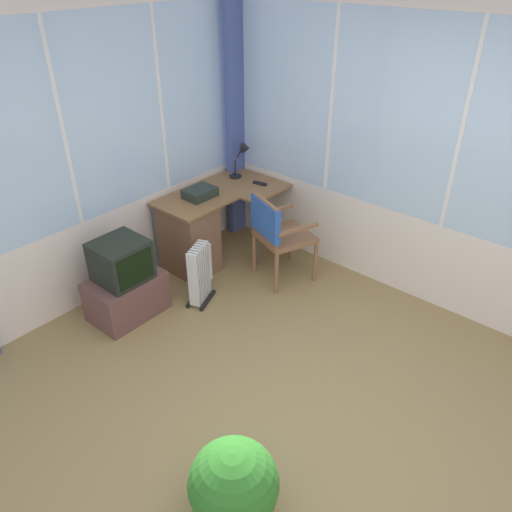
{
  "coord_description": "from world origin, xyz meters",
  "views": [
    {
      "loc": [
        -1.92,
        -1.26,
        2.83
      ],
      "look_at": [
        0.52,
        0.84,
        0.83
      ],
      "focal_mm": 35.03,
      "sensor_mm": 36.0,
      "label": 1
    }
  ],
  "objects_px": {
    "desk": "(193,233)",
    "tv_on_stand": "(125,284)",
    "tv_remote": "(260,183)",
    "potted_plant": "(234,485)",
    "desk_lamp": "(244,155)",
    "paper_tray": "(200,193)",
    "wooden_armchair": "(274,229)",
    "space_heater": "(200,273)"
  },
  "relations": [
    {
      "from": "wooden_armchair",
      "to": "desk",
      "type": "bearing_deg",
      "value": 115.17
    },
    {
      "from": "paper_tray",
      "to": "wooden_armchair",
      "type": "height_order",
      "value": "wooden_armchair"
    },
    {
      "from": "desk",
      "to": "tv_remote",
      "type": "bearing_deg",
      "value": -17.31
    },
    {
      "from": "desk",
      "to": "paper_tray",
      "type": "xyz_separation_m",
      "value": [
        0.14,
        0.01,
        0.39
      ]
    },
    {
      "from": "tv_remote",
      "to": "space_heater",
      "type": "relative_size",
      "value": 0.26
    },
    {
      "from": "desk",
      "to": "space_heater",
      "type": "height_order",
      "value": "desk"
    },
    {
      "from": "paper_tray",
      "to": "tv_remote",
      "type": "bearing_deg",
      "value": -21.66
    },
    {
      "from": "paper_tray",
      "to": "wooden_armchair",
      "type": "relative_size",
      "value": 0.34
    },
    {
      "from": "tv_on_stand",
      "to": "desk",
      "type": "bearing_deg",
      "value": 7.43
    },
    {
      "from": "potted_plant",
      "to": "desk_lamp",
      "type": "bearing_deg",
      "value": 40.88
    },
    {
      "from": "desk",
      "to": "tv_remote",
      "type": "xyz_separation_m",
      "value": [
        0.76,
        -0.24,
        0.35
      ]
    },
    {
      "from": "desk_lamp",
      "to": "wooden_armchair",
      "type": "height_order",
      "value": "desk_lamp"
    },
    {
      "from": "tv_remote",
      "to": "paper_tray",
      "type": "height_order",
      "value": "paper_tray"
    },
    {
      "from": "paper_tray",
      "to": "space_heater",
      "type": "bearing_deg",
      "value": -135.73
    },
    {
      "from": "desk",
      "to": "potted_plant",
      "type": "relative_size",
      "value": 2.22
    },
    {
      "from": "space_heater",
      "to": "potted_plant",
      "type": "bearing_deg",
      "value": -129.0
    },
    {
      "from": "tv_on_stand",
      "to": "potted_plant",
      "type": "height_order",
      "value": "tv_on_stand"
    },
    {
      "from": "desk_lamp",
      "to": "paper_tray",
      "type": "distance_m",
      "value": 0.7
    },
    {
      "from": "desk",
      "to": "tv_on_stand",
      "type": "distance_m",
      "value": 0.94
    },
    {
      "from": "tv_remote",
      "to": "potted_plant",
      "type": "xyz_separation_m",
      "value": [
        -2.47,
        -1.91,
        -0.45
      ]
    },
    {
      "from": "tv_remote",
      "to": "space_heater",
      "type": "xyz_separation_m",
      "value": [
        -1.1,
        -0.23,
        -0.46
      ]
    },
    {
      "from": "wooden_armchair",
      "to": "space_heater",
      "type": "xyz_separation_m",
      "value": [
        -0.7,
        0.3,
        -0.27
      ]
    },
    {
      "from": "paper_tray",
      "to": "space_heater",
      "type": "xyz_separation_m",
      "value": [
        -0.48,
        -0.47,
        -0.49
      ]
    },
    {
      "from": "desk_lamp",
      "to": "space_heater",
      "type": "relative_size",
      "value": 0.64
    },
    {
      "from": "tv_on_stand",
      "to": "space_heater",
      "type": "bearing_deg",
      "value": -30.32
    },
    {
      "from": "desk",
      "to": "tv_on_stand",
      "type": "bearing_deg",
      "value": -172.57
    },
    {
      "from": "desk_lamp",
      "to": "potted_plant",
      "type": "relative_size",
      "value": 0.65
    },
    {
      "from": "wooden_armchair",
      "to": "tv_on_stand",
      "type": "bearing_deg",
      "value": 153.58
    },
    {
      "from": "desk_lamp",
      "to": "wooden_armchair",
      "type": "bearing_deg",
      "value": -119.75
    },
    {
      "from": "wooden_armchair",
      "to": "desk_lamp",
      "type": "bearing_deg",
      "value": 60.25
    },
    {
      "from": "desk_lamp",
      "to": "paper_tray",
      "type": "xyz_separation_m",
      "value": [
        -0.67,
        -0.02,
        -0.2
      ]
    },
    {
      "from": "tv_remote",
      "to": "potted_plant",
      "type": "height_order",
      "value": "tv_remote"
    },
    {
      "from": "desk_lamp",
      "to": "potted_plant",
      "type": "distance_m",
      "value": 3.4
    },
    {
      "from": "potted_plant",
      "to": "space_heater",
      "type": "bearing_deg",
      "value": 51.0
    },
    {
      "from": "wooden_armchair",
      "to": "tv_remote",
      "type": "bearing_deg",
      "value": 52.45
    },
    {
      "from": "desk",
      "to": "tv_on_stand",
      "type": "relative_size",
      "value": 1.71
    },
    {
      "from": "desk",
      "to": "tv_remote",
      "type": "distance_m",
      "value": 0.87
    },
    {
      "from": "desk_lamp",
      "to": "wooden_armchair",
      "type": "xyz_separation_m",
      "value": [
        -0.45,
        -0.79,
        -0.41
      ]
    },
    {
      "from": "paper_tray",
      "to": "wooden_armchair",
      "type": "distance_m",
      "value": 0.83
    },
    {
      "from": "desk_lamp",
      "to": "space_heater",
      "type": "bearing_deg",
      "value": -156.73
    },
    {
      "from": "tv_on_stand",
      "to": "space_heater",
      "type": "height_order",
      "value": "tv_on_stand"
    },
    {
      "from": "potted_plant",
      "to": "tv_on_stand",
      "type": "bearing_deg",
      "value": 68.99
    }
  ]
}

